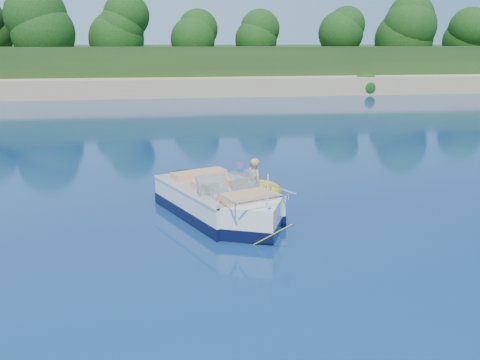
# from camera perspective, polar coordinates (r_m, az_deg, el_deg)

# --- Properties ---
(ground) EXTENTS (160.00, 160.00, 0.00)m
(ground) POSITION_cam_1_polar(r_m,az_deg,el_deg) (10.57, 0.55, -9.93)
(ground) COLOR #091945
(ground) RESTS_ON ground
(shoreline) EXTENTS (170.00, 59.00, 6.00)m
(shoreline) POSITION_cam_1_polar(r_m,az_deg,el_deg) (73.35, -8.26, 11.66)
(shoreline) COLOR tan
(shoreline) RESTS_ON ground
(treeline) EXTENTS (150.00, 7.12, 8.19)m
(treeline) POSITION_cam_1_polar(r_m,az_deg,el_deg) (50.54, -7.75, 15.67)
(treeline) COLOR black
(treeline) RESTS_ON ground
(motorboat) EXTENTS (3.15, 5.12, 1.80)m
(motorboat) POSITION_cam_1_polar(r_m,az_deg,el_deg) (13.64, -1.88, -2.67)
(motorboat) COLOR white
(motorboat) RESTS_ON ground
(tow_tube) EXTENTS (1.83, 1.83, 0.40)m
(tow_tube) POSITION_cam_1_polar(r_m,az_deg,el_deg) (15.84, 1.68, -1.16)
(tow_tube) COLOR #E6AD01
(tow_tube) RESTS_ON ground
(boy) EXTENTS (0.78, 0.91, 1.66)m
(boy) POSITION_cam_1_polar(r_m,az_deg,el_deg) (15.83, 1.33, -1.56)
(boy) COLOR tan
(boy) RESTS_ON ground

